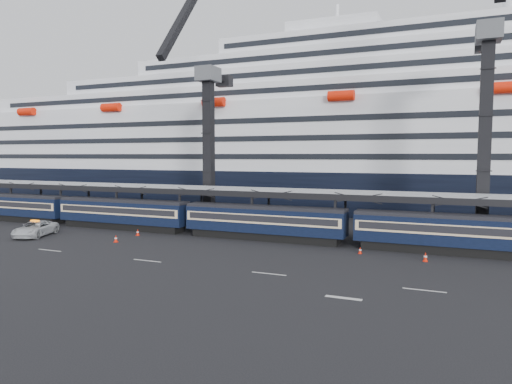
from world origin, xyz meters
TOP-DOWN VIEW (x-y plane):
  - ground at (0.00, 0.00)m, footprint 260.00×260.00m
  - lane_markings at (8.15, -5.23)m, footprint 111.00×4.27m
  - train at (-4.65, 10.00)m, footprint 133.05×3.00m
  - canopy at (0.00, 14.00)m, footprint 130.00×6.25m
  - cruise_ship at (-1.08, 45.99)m, footprint 214.09×28.84m
  - crane_dark_near at (-20.00, 18.59)m, footprint 4.50×17.75m
  - crane_dark_mid at (15.00, 17.59)m, footprint 4.50×18.24m
  - pickup_truck at (-34.14, 1.47)m, footprint 4.82×7.08m
  - traffic_cone_b at (-23.12, 6.64)m, footprint 0.39×0.39m
  - traffic_cone_c at (-22.71, 2.17)m, footprint 0.42×0.42m
  - traffic_cone_d at (3.57, 6.67)m, footprint 0.34×0.34m
  - traffic_cone_e at (9.68, 5.61)m, footprint 0.43×0.43m

SIDE VIEW (x-z plane):
  - ground at x=0.00m, z-range 0.00..0.00m
  - lane_markings at x=8.15m, z-range 0.00..0.02m
  - traffic_cone_d at x=3.57m, z-range 0.00..0.68m
  - traffic_cone_b at x=-23.12m, z-range -0.01..0.78m
  - traffic_cone_c at x=-22.71m, z-range -0.01..0.83m
  - traffic_cone_e at x=9.68m, z-range -0.01..0.86m
  - pickup_truck at x=-34.14m, z-range 0.00..1.80m
  - train at x=-4.65m, z-range 0.18..4.23m
  - canopy at x=0.00m, z-range 2.49..8.01m
  - crane_dark_near at x=-20.00m, z-range -5.61..29.47m
  - cruise_ship at x=-1.08m, z-range -4.66..29.34m
  - crane_dark_mid at x=15.00m, z-range -6.46..33.18m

